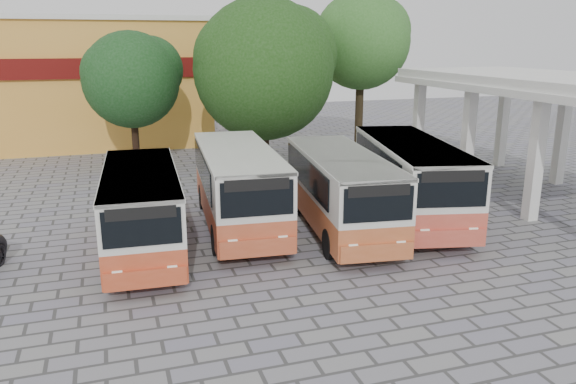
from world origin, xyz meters
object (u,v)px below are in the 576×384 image
object	(u,v)px
bus_centre_left	(238,183)
bus_centre_right	(341,187)
bus_far_left	(142,205)
bus_far_right	(411,175)

from	to	relation	value
bus_centre_left	bus_centre_right	bearing A→B (deg)	-19.79
bus_far_left	bus_far_right	distance (m)	10.17
bus_far_left	bus_centre_left	world-z (taller)	bus_centre_left
bus_centre_left	bus_far_right	world-z (taller)	bus_far_right
bus_far_left	bus_centre_right	world-z (taller)	bus_centre_right
bus_centre_left	bus_far_right	size ratio (longest dim) A/B	0.95
bus_centre_left	bus_far_left	bearing A→B (deg)	-152.53
bus_far_left	bus_centre_right	bearing A→B (deg)	2.40
bus_centre_right	bus_far_right	xyz separation A→B (m)	(3.13, 0.49, 0.10)
bus_centre_right	bus_centre_left	bearing A→B (deg)	162.54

